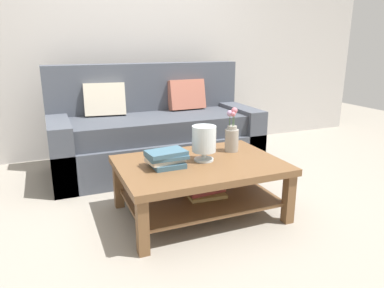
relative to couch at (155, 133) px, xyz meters
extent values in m
plane|color=gray|center=(0.01, -0.92, -0.36)|extent=(10.00, 10.00, 0.00)
cube|color=#BCB7B2|center=(0.01, 0.73, 0.99)|extent=(6.40, 0.12, 2.70)
cube|color=#474C56|center=(0.00, -0.07, -0.18)|extent=(2.08, 0.90, 0.36)
cube|color=#40444E|center=(0.00, -0.10, 0.10)|extent=(1.84, 0.74, 0.20)
cube|color=#474C56|center=(0.00, 0.28, 0.35)|extent=(2.08, 0.20, 0.70)
cube|color=#474C56|center=(-0.94, -0.07, -0.06)|extent=(0.20, 0.90, 0.60)
cube|color=#474C56|center=(0.94, -0.07, -0.06)|extent=(0.20, 0.90, 0.60)
cube|color=beige|center=(-0.47, 0.14, 0.36)|extent=(0.42, 0.23, 0.34)
cube|color=#B26651|center=(0.42, 0.14, 0.36)|extent=(0.41, 0.20, 0.34)
cube|color=brown|center=(-0.01, -1.20, 0.03)|extent=(1.20, 0.84, 0.05)
cube|color=brown|center=(-0.56, -1.57, -0.18)|extent=(0.07, 0.07, 0.37)
cube|color=brown|center=(0.53, -1.57, -0.18)|extent=(0.07, 0.07, 0.37)
cube|color=brown|center=(-0.56, -0.83, -0.18)|extent=(0.07, 0.07, 0.37)
cube|color=brown|center=(0.53, -0.83, -0.18)|extent=(0.07, 0.07, 0.37)
cube|color=brown|center=(-0.01, -1.20, -0.22)|extent=(1.08, 0.72, 0.02)
cube|color=tan|center=(0.03, -1.22, -0.20)|extent=(0.29, 0.22, 0.02)
cube|color=#993833|center=(0.03, -1.18, -0.17)|extent=(0.30, 0.22, 0.03)
cube|color=#2D333D|center=(0.03, -1.16, -0.14)|extent=(0.31, 0.25, 0.03)
cube|color=#3D6075|center=(-0.26, -1.20, 0.07)|extent=(0.22, 0.21, 0.04)
cube|color=beige|center=(-0.28, -1.19, 0.11)|extent=(0.27, 0.21, 0.03)
cube|color=#3D6075|center=(-0.27, -1.19, 0.13)|extent=(0.28, 0.21, 0.02)
cube|color=#3D6075|center=(-0.28, -1.20, 0.16)|extent=(0.29, 0.21, 0.03)
cylinder|color=silver|center=(0.03, -1.17, 0.06)|extent=(0.15, 0.15, 0.02)
cylinder|color=silver|center=(0.03, -1.17, 0.10)|extent=(0.04, 0.04, 0.06)
cylinder|color=silver|center=(0.03, -1.17, 0.22)|extent=(0.18, 0.18, 0.19)
sphere|color=beige|center=(0.00, -1.17, 0.18)|extent=(0.04, 0.04, 0.04)
sphere|color=#3D6075|center=(0.06, -1.16, 0.18)|extent=(0.04, 0.04, 0.04)
cylinder|color=#9E998E|center=(0.34, -1.04, 0.15)|extent=(0.11, 0.11, 0.18)
cylinder|color=#9E998E|center=(0.34, -1.04, 0.25)|extent=(0.08, 0.08, 0.03)
cylinder|color=#426638|center=(0.35, -1.04, 0.32)|extent=(0.01, 0.01, 0.11)
sphere|color=#C66B7A|center=(0.35, -1.04, 0.39)|extent=(0.05, 0.05, 0.05)
cylinder|color=#426638|center=(0.32, -1.03, 0.31)|extent=(0.01, 0.01, 0.08)
sphere|color=#B28CB7|center=(0.32, -1.03, 0.37)|extent=(0.05, 0.05, 0.05)
cylinder|color=#426638|center=(0.33, -1.06, 0.31)|extent=(0.01, 0.01, 0.09)
sphere|color=#C66B7A|center=(0.33, -1.06, 0.37)|extent=(0.04, 0.04, 0.04)
camera|label=1|loc=(-1.03, -3.49, 0.91)|focal=33.43mm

